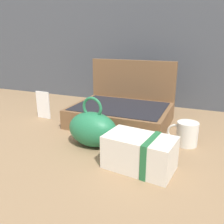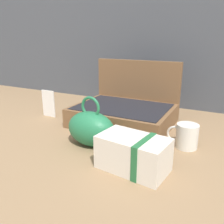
{
  "view_description": "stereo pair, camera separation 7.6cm",
  "coord_description": "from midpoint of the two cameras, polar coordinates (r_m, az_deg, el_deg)",
  "views": [
    {
      "loc": [
        0.34,
        -0.89,
        0.41
      ],
      "look_at": [
        -0.02,
        -0.02,
        0.11
      ],
      "focal_mm": 37.79,
      "sensor_mm": 36.0,
      "label": 1
    },
    {
      "loc": [
        0.41,
        -0.86,
        0.41
      ],
      "look_at": [
        -0.02,
        -0.02,
        0.11
      ],
      "focal_mm": 37.79,
      "sensor_mm": 36.0,
      "label": 2
    }
  ],
  "objects": [
    {
      "name": "coffee_mug",
      "position": [
        0.96,
        15.44,
        -5.09
      ],
      "size": [
        0.12,
        0.08,
        0.09
      ],
      "color": "silver",
      "rests_on": "ground_plane"
    },
    {
      "name": "open_suitcase",
      "position": [
        1.17,
        0.7,
        0.54
      ],
      "size": [
        0.46,
        0.36,
        0.3
      ],
      "color": "brown",
      "rests_on": "ground_plane"
    },
    {
      "name": "teal_pouch_handbag",
      "position": [
        0.92,
        -7.04,
        -4.1
      ],
      "size": [
        0.21,
        0.14,
        0.2
      ],
      "color": "#237247",
      "rests_on": "ground_plane"
    },
    {
      "name": "info_card_left",
      "position": [
        1.3,
        -17.94,
        1.62
      ],
      "size": [
        0.08,
        0.01,
        0.14
      ],
      "primitive_type": "cube",
      "rotation": [
        0.0,
        0.0,
        -0.02
      ],
      "color": "white",
      "rests_on": "ground_plane"
    },
    {
      "name": "ground_plane",
      "position": [
        1.03,
        -0.56,
        -5.7
      ],
      "size": [
        6.0,
        6.0,
        0.0
      ],
      "primitive_type": "plane",
      "color": "#8C6D4C"
    },
    {
      "name": "cream_toiletry_bag",
      "position": [
        0.77,
        4.07,
        -9.84
      ],
      "size": [
        0.23,
        0.15,
        0.11
      ],
      "color": "silver",
      "rests_on": "ground_plane"
    }
  ]
}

